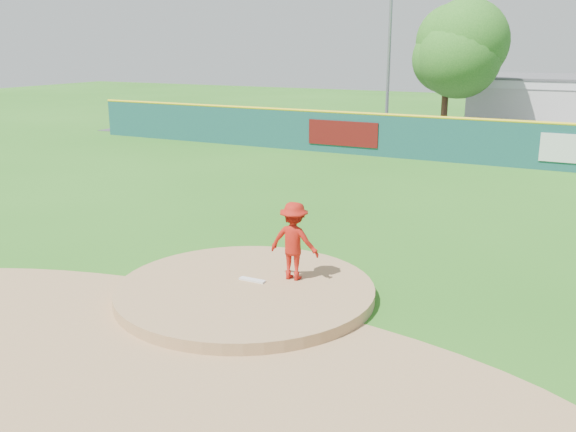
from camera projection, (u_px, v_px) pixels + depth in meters
The scene contains 12 objects.
ground at pixel (245, 296), 13.70m from camera, with size 120.00×120.00×0.00m, color #286B19.
pitchers_mound at pixel (245, 296), 13.70m from camera, with size 5.50×5.50×0.50m, color #9E774C.
pitching_rubber at pixel (252, 280), 13.89m from camera, with size 0.60×0.15×0.04m, color white.
infield_dirt_arc at pixel (157, 355), 11.12m from camera, with size 15.40×15.40×0.01m, color #9E774C.
parking_lot at pixel (486, 137), 36.90m from camera, with size 44.00×16.00×0.02m, color #38383A.
pitcher at pixel (294, 241), 13.82m from camera, with size 1.11×0.64×1.71m, color #A6170E.
van at pixel (470, 132), 33.55m from camera, with size 2.42×5.25×1.46m, color silver.
fence_banners at pixel (454, 141), 28.74m from camera, with size 14.41×0.04×1.20m.
playground_slide at pixel (262, 122), 37.70m from camera, with size 0.99×2.79×1.54m.
outfield_fence at pixel (450, 138), 28.89m from camera, with size 40.00×0.14×2.07m.
deciduous_tree at pixel (448, 56), 34.88m from camera, with size 5.60×5.60×7.36m.
light_pole_left at pixel (390, 29), 37.97m from camera, with size 1.75×0.25×11.00m.
Camera 1 is at (6.63, -10.96, 5.23)m, focal length 40.00 mm.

